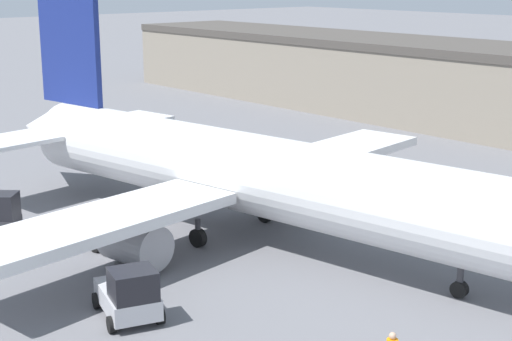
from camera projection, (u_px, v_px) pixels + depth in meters
name	position (u px, v px, depth m)	size (l,w,h in m)	color
ground_plane	(256.00, 240.00, 38.50)	(400.00, 400.00, 0.00)	slate
airplane	(240.00, 171.00, 38.34)	(37.52, 29.87, 12.70)	silver
baggage_tug	(129.00, 294.00, 29.48)	(3.75, 2.87, 2.20)	#B2B2B7
pushback_tug	(128.00, 232.00, 36.40)	(3.34, 2.35, 2.37)	#B2B2B7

